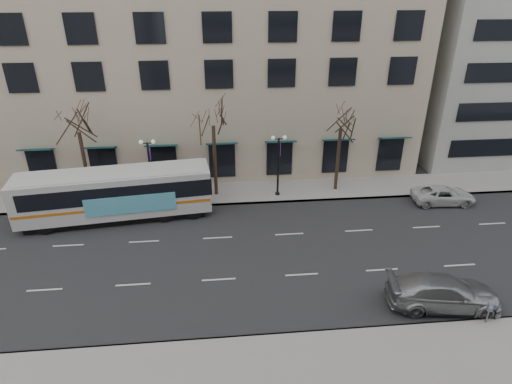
{
  "coord_description": "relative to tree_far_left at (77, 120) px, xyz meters",
  "views": [
    {
      "loc": [
        0.27,
        -22.81,
        16.01
      ],
      "look_at": [
        2.55,
        1.12,
        4.0
      ],
      "focal_mm": 30.0,
      "sensor_mm": 36.0,
      "label": 1
    }
  ],
  "objects": [
    {
      "name": "lamp_post_left",
      "position": [
        5.01,
        -0.6,
        -3.75
      ],
      "size": [
        1.22,
        0.45,
        5.21
      ],
      "color": "black",
      "rests_on": "ground"
    },
    {
      "name": "city_bus",
      "position": [
        2.79,
        -2.99,
        -4.66
      ],
      "size": [
        14.01,
        4.54,
        3.73
      ],
      "rotation": [
        0.0,
        0.0,
        0.11
      ],
      "color": "silver",
      "rests_on": "ground"
    },
    {
      "name": "white_pickup",
      "position": [
        27.92,
        -2.98,
        -6.02
      ],
      "size": [
        4.99,
        2.54,
        1.35
      ],
      "primitive_type": "imported",
      "rotation": [
        0.0,
        0.0,
        1.51
      ],
      "color": "silver",
      "rests_on": "ground"
    },
    {
      "name": "silver_car",
      "position": [
        22.07,
        -14.48,
        -5.83
      ],
      "size": [
        6.27,
        3.2,
        1.74
      ],
      "primitive_type": "imported",
      "rotation": [
        0.0,
        0.0,
        1.44
      ],
      "color": "#979B9E",
      "rests_on": "ground"
    },
    {
      "name": "tree_far_left",
      "position": [
        0.0,
        0.0,
        0.0
      ],
      "size": [
        3.6,
        3.6,
        8.34
      ],
      "color": "black",
      "rests_on": "ground"
    },
    {
      "name": "building_hotel",
      "position": [
        8.0,
        12.2,
        5.3
      ],
      "size": [
        40.0,
        20.0,
        24.0
      ],
      "primitive_type": "cube",
      "color": "tan",
      "rests_on": "ground"
    },
    {
      "name": "pay_station",
      "position": [
        23.65,
        -16.1,
        -5.65
      ],
      "size": [
        0.3,
        0.23,
        1.24
      ],
      "rotation": [
        0.0,
        0.0,
        -0.26
      ],
      "color": "slate",
      "rests_on": "sidewalk_near"
    },
    {
      "name": "lamp_post_right",
      "position": [
        15.01,
        -0.6,
        -3.75
      ],
      "size": [
        1.22,
        0.45,
        5.21
      ],
      "color": "black",
      "rests_on": "ground"
    },
    {
      "name": "tree_far_right",
      "position": [
        20.0,
        0.0,
        -0.28
      ],
      "size": [
        3.6,
        3.6,
        8.06
      ],
      "color": "black",
      "rests_on": "ground"
    },
    {
      "name": "ground",
      "position": [
        10.0,
        -8.8,
        -6.7
      ],
      "size": [
        160.0,
        160.0,
        0.0
      ],
      "primitive_type": "plane",
      "color": "black",
      "rests_on": "ground"
    },
    {
      "name": "tree_far_mid",
      "position": [
        10.0,
        0.0,
        0.21
      ],
      "size": [
        3.6,
        3.6,
        8.55
      ],
      "color": "black",
      "rests_on": "ground"
    },
    {
      "name": "sidewalk_far",
      "position": [
        15.0,
        0.2,
        -6.62
      ],
      "size": [
        80.0,
        4.0,
        0.15
      ],
      "primitive_type": "cube",
      "color": "gray",
      "rests_on": "ground"
    }
  ]
}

